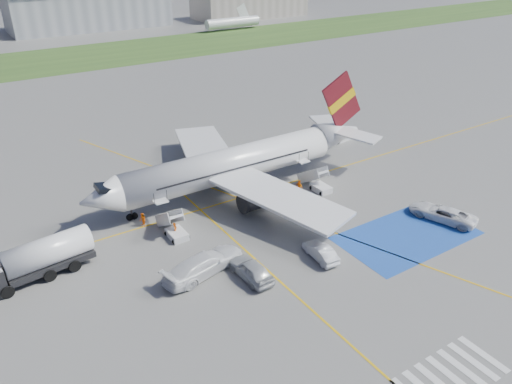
{
  "coord_description": "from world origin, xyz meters",
  "views": [
    {
      "loc": [
        -25.76,
        -31.25,
        27.01
      ],
      "look_at": [
        -1.21,
        6.56,
        3.5
      ],
      "focal_mm": 35.0,
      "sensor_mm": 36.0,
      "label": 1
    }
  ],
  "objects_px": {
    "van_white_b": "(204,261)",
    "car_silver_b": "(321,252)",
    "car_silver_a": "(251,269)",
    "airliner": "(241,162)",
    "belt_loader": "(343,137)",
    "gpu_cart": "(70,245)",
    "van_white_a": "(443,211)",
    "fuel_tanker": "(35,264)"
  },
  "relations": [
    {
      "from": "fuel_tanker",
      "to": "van_white_a",
      "type": "bearing_deg",
      "value": -25.16
    },
    {
      "from": "airliner",
      "to": "car_silver_a",
      "type": "xyz_separation_m",
      "value": [
        -8.3,
        -15.24,
        -2.54
      ]
    },
    {
      "from": "car_silver_a",
      "to": "airliner",
      "type": "bearing_deg",
      "value": -120.6
    },
    {
      "from": "car_silver_b",
      "to": "car_silver_a",
      "type": "bearing_deg",
      "value": -3.04
    },
    {
      "from": "gpu_cart",
      "to": "car_silver_a",
      "type": "xyz_separation_m",
      "value": [
        12.24,
        -12.69,
        0.1
      ]
    },
    {
      "from": "belt_loader",
      "to": "van_white_b",
      "type": "xyz_separation_m",
      "value": [
        -32.15,
        -17.62,
        0.81
      ]
    },
    {
      "from": "fuel_tanker",
      "to": "car_silver_b",
      "type": "bearing_deg",
      "value": -33.02
    },
    {
      "from": "van_white_b",
      "to": "airliner",
      "type": "bearing_deg",
      "value": -55.41
    },
    {
      "from": "fuel_tanker",
      "to": "van_white_b",
      "type": "distance_m",
      "value": 14.69
    },
    {
      "from": "belt_loader",
      "to": "van_white_a",
      "type": "bearing_deg",
      "value": -113.43
    },
    {
      "from": "belt_loader",
      "to": "fuel_tanker",
      "type": "bearing_deg",
      "value": -174.25
    },
    {
      "from": "van_white_b",
      "to": "belt_loader",
      "type": "bearing_deg",
      "value": -73.97
    },
    {
      "from": "car_silver_a",
      "to": "car_silver_b",
      "type": "relative_size",
      "value": 1.18
    },
    {
      "from": "belt_loader",
      "to": "car_silver_a",
      "type": "relative_size",
      "value": 1.11
    },
    {
      "from": "gpu_cart",
      "to": "van_white_b",
      "type": "bearing_deg",
      "value": -63.93
    },
    {
      "from": "fuel_tanker",
      "to": "car_silver_a",
      "type": "bearing_deg",
      "value": -39.65
    },
    {
      "from": "fuel_tanker",
      "to": "belt_loader",
      "type": "relative_size",
      "value": 1.86
    },
    {
      "from": "belt_loader",
      "to": "van_white_b",
      "type": "relative_size",
      "value": 0.9
    },
    {
      "from": "car_silver_b",
      "to": "van_white_a",
      "type": "xyz_separation_m",
      "value": [
        15.32,
        -1.49,
        0.29
      ]
    },
    {
      "from": "fuel_tanker",
      "to": "van_white_b",
      "type": "height_order",
      "value": "fuel_tanker"
    },
    {
      "from": "airliner",
      "to": "van_white_a",
      "type": "xyz_separation_m",
      "value": [
        14.01,
        -17.78,
        -2.41
      ]
    },
    {
      "from": "car_silver_a",
      "to": "van_white_b",
      "type": "xyz_separation_m",
      "value": [
        -3.08,
        2.91,
        0.36
      ]
    },
    {
      "from": "car_silver_b",
      "to": "van_white_b",
      "type": "relative_size",
      "value": 0.69
    },
    {
      "from": "belt_loader",
      "to": "gpu_cart",
      "type": "bearing_deg",
      "value": -176.36
    },
    {
      "from": "fuel_tanker",
      "to": "van_white_b",
      "type": "xyz_separation_m",
      "value": [
        12.7,
        -7.38,
        -0.24
      ]
    },
    {
      "from": "belt_loader",
      "to": "car_silver_a",
      "type": "distance_m",
      "value": 35.59
    },
    {
      "from": "van_white_a",
      "to": "car_silver_b",
      "type": "bearing_deg",
      "value": -24.51
    },
    {
      "from": "fuel_tanker",
      "to": "belt_loader",
      "type": "height_order",
      "value": "fuel_tanker"
    },
    {
      "from": "car_silver_a",
      "to": "van_white_a",
      "type": "height_order",
      "value": "van_white_a"
    },
    {
      "from": "fuel_tanker",
      "to": "van_white_b",
      "type": "relative_size",
      "value": 1.68
    },
    {
      "from": "airliner",
      "to": "belt_loader",
      "type": "relative_size",
      "value": 6.6
    },
    {
      "from": "fuel_tanker",
      "to": "car_silver_a",
      "type": "relative_size",
      "value": 2.07
    },
    {
      "from": "airliner",
      "to": "car_silver_b",
      "type": "height_order",
      "value": "airliner"
    },
    {
      "from": "airliner",
      "to": "car_silver_b",
      "type": "xyz_separation_m",
      "value": [
        -1.32,
        -16.29,
        -2.69
      ]
    },
    {
      "from": "gpu_cart",
      "to": "car_silver_a",
      "type": "relative_size",
      "value": 0.45
    },
    {
      "from": "belt_loader",
      "to": "airliner",
      "type": "bearing_deg",
      "value": -172.82
    },
    {
      "from": "belt_loader",
      "to": "van_white_a",
      "type": "xyz_separation_m",
      "value": [
        -6.75,
        -23.07,
        0.58
      ]
    },
    {
      "from": "car_silver_b",
      "to": "belt_loader",
      "type": "bearing_deg",
      "value": -130.16
    },
    {
      "from": "car_silver_b",
      "to": "van_white_b",
      "type": "distance_m",
      "value": 10.83
    },
    {
      "from": "van_white_b",
      "to": "car_silver_b",
      "type": "bearing_deg",
      "value": -124.17
    },
    {
      "from": "belt_loader",
      "to": "van_white_b",
      "type": "distance_m",
      "value": 36.67
    },
    {
      "from": "gpu_cart",
      "to": "car_silver_b",
      "type": "bearing_deg",
      "value": -52.59
    }
  ]
}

